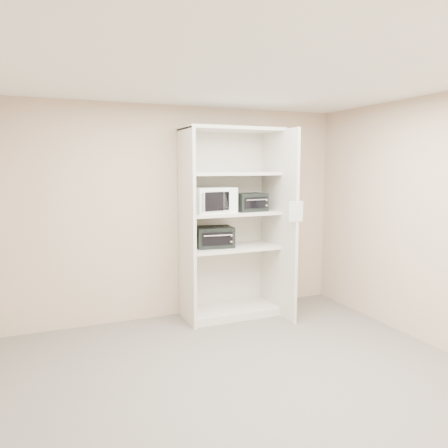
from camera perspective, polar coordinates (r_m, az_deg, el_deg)
name	(u,v)px	position (r m, az deg, el deg)	size (l,w,h in m)	color
floor	(243,382)	(4.22, 2.56, -19.88)	(4.50, 4.00, 0.01)	#69645C
ceiling	(245,74)	(3.82, 2.81, 18.97)	(4.50, 4.00, 0.01)	white
wall_back	(178,213)	(5.65, -6.07, 1.49)	(4.50, 0.02, 2.70)	beige
wall_front	(435,299)	(2.20, 25.89, -8.86)	(4.50, 0.02, 2.70)	beige
wall_right	(435,222)	(5.17, 25.85, 0.20)	(0.02, 4.00, 2.70)	beige
shelving_unit	(234,230)	(5.63, 1.35, -0.74)	(1.24, 0.92, 2.42)	silver
microwave	(212,200)	(5.41, -1.63, 3.14)	(0.52, 0.40, 0.31)	white
toaster_oven_upper	(249,202)	(5.61, 3.33, 2.86)	(0.40, 0.30, 0.23)	black
toaster_oven_lower	(214,237)	(5.56, -1.35, -1.69)	(0.47, 0.35, 0.26)	black
paper_sign	(296,211)	(5.29, 9.40, 1.64)	(0.19, 0.01, 0.24)	white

